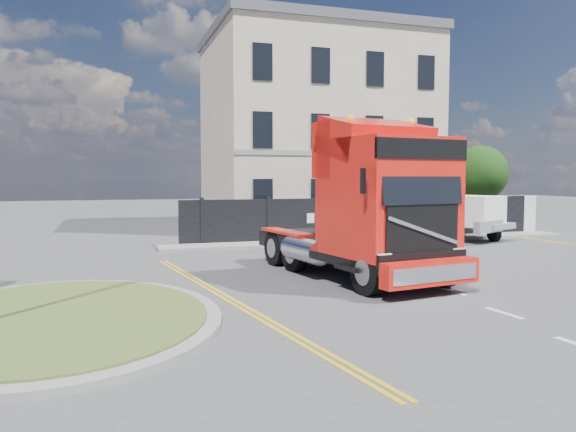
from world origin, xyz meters
name	(u,v)px	position (x,y,z in m)	size (l,w,h in m)	color
ground	(319,279)	(0.00, 0.00, 0.00)	(120.00, 120.00, 0.00)	#424244
traffic_island	(55,319)	(-7.00, -3.00, 0.08)	(6.80, 6.80, 0.17)	gray
hoarding_fence	(379,218)	(6.55, 9.00, 1.00)	(18.80, 0.25, 2.00)	black
georgian_building	(314,131)	(6.00, 16.50, 5.77)	(12.30, 10.30, 12.80)	beige
tree	(477,176)	(14.38, 12.10, 3.05)	(3.20, 3.20, 4.80)	#382619
pavement_far	(377,240)	(6.00, 8.10, 0.06)	(20.00, 1.60, 0.12)	gray
truck	(372,210)	(1.32, -0.77, 2.04)	(3.96, 7.96, 4.56)	black
flatbed_pickup	(468,216)	(10.18, 7.02, 1.15)	(3.92, 5.63, 2.13)	gray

